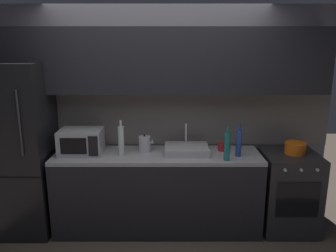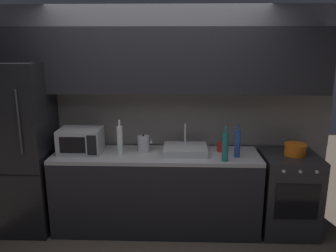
# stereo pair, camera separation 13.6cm
# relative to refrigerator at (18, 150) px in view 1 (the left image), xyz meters

# --- Properties ---
(back_wall) EXTENTS (4.01, 0.44, 2.50)m
(back_wall) POSITION_rel_refrigerator_xyz_m (1.51, 0.30, 0.60)
(back_wall) COLOR slate
(back_wall) RESTS_ON ground
(counter_run) EXTENTS (2.27, 0.60, 0.90)m
(counter_run) POSITION_rel_refrigerator_xyz_m (1.51, 0.00, -0.50)
(counter_run) COLOR black
(counter_run) RESTS_ON ground
(refrigerator) EXTENTS (0.68, 0.69, 1.90)m
(refrigerator) POSITION_rel_refrigerator_xyz_m (0.00, 0.00, 0.00)
(refrigerator) COLOR black
(refrigerator) RESTS_ON ground
(oven_range) EXTENTS (0.60, 0.62, 0.90)m
(oven_range) POSITION_rel_refrigerator_xyz_m (2.99, -0.00, -0.50)
(oven_range) COLOR #232326
(oven_range) RESTS_ON ground
(microwave) EXTENTS (0.46, 0.35, 0.27)m
(microwave) POSITION_rel_refrigerator_xyz_m (0.68, 0.02, 0.09)
(microwave) COLOR #A8AAAF
(microwave) RESTS_ON counter_run
(sink_basin) EXTENTS (0.48, 0.38, 0.30)m
(sink_basin) POSITION_rel_refrigerator_xyz_m (1.84, 0.03, -0.01)
(sink_basin) COLOR #ADAFB5
(sink_basin) RESTS_ON counter_run
(kettle) EXTENTS (0.17, 0.13, 0.20)m
(kettle) POSITION_rel_refrigerator_xyz_m (1.37, 0.07, 0.04)
(kettle) COLOR #B7BABF
(kettle) RESTS_ON counter_run
(wine_bottle_clear) EXTENTS (0.06, 0.06, 0.39)m
(wine_bottle_clear) POSITION_rel_refrigerator_xyz_m (1.13, -0.04, 0.12)
(wine_bottle_clear) COLOR silver
(wine_bottle_clear) RESTS_ON counter_run
(wine_bottle_blue) EXTENTS (0.06, 0.06, 0.35)m
(wine_bottle_blue) POSITION_rel_refrigerator_xyz_m (2.39, -0.08, 0.10)
(wine_bottle_blue) COLOR #234299
(wine_bottle_blue) RESTS_ON counter_run
(wine_bottle_teal) EXTENTS (0.06, 0.06, 0.37)m
(wine_bottle_teal) POSITION_rel_refrigerator_xyz_m (2.24, -0.21, 0.11)
(wine_bottle_teal) COLOR #19666B
(wine_bottle_teal) RESTS_ON counter_run
(mug_red) EXTENTS (0.08, 0.08, 0.10)m
(mug_red) POSITION_rel_refrigerator_xyz_m (2.24, 0.10, -0.00)
(mug_red) COLOR #A82323
(mug_red) RESTS_ON counter_run
(cooking_pot) EXTENTS (0.23, 0.23, 0.13)m
(cooking_pot) POSITION_rel_refrigerator_xyz_m (3.03, 0.00, 0.02)
(cooking_pot) COLOR orange
(cooking_pot) RESTS_ON oven_range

